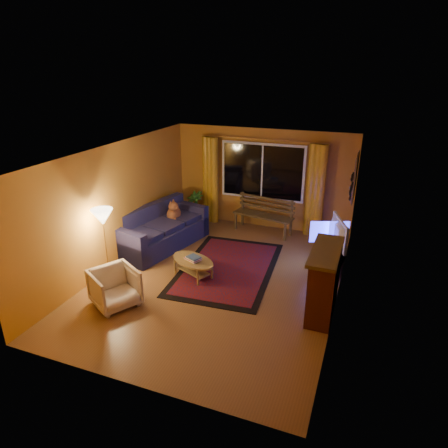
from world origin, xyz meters
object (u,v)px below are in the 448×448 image
(sofa, at_px, (162,228))
(bench, at_px, (263,224))
(coffee_table, at_px, (193,268))
(armchair, at_px, (115,286))
(tv_console, at_px, (332,256))
(floor_lamp, at_px, (106,246))

(sofa, bearing_deg, bench, 52.88)
(bench, bearing_deg, coffee_table, -93.66)
(armchair, height_order, coffee_table, armchair)
(bench, xyz_separation_m, tv_console, (1.83, -1.25, 0.02))
(floor_lamp, height_order, tv_console, floor_lamp)
(sofa, relative_size, floor_lamp, 1.55)
(floor_lamp, relative_size, coffee_table, 1.47)
(armchair, xyz_separation_m, tv_console, (3.34, 2.79, -0.13))
(floor_lamp, bearing_deg, armchair, -46.84)
(armchair, bearing_deg, floor_lamp, 73.58)
(tv_console, bearing_deg, armchair, -134.32)
(armchair, bearing_deg, sofa, 40.49)
(floor_lamp, distance_m, tv_console, 4.52)
(bench, xyz_separation_m, armchair, (-1.51, -4.05, 0.15))
(coffee_table, height_order, tv_console, tv_console)
(armchair, distance_m, tv_console, 4.35)
(bench, distance_m, floor_lamp, 4.03)
(coffee_table, bearing_deg, bench, 75.65)
(sofa, height_order, armchair, sofa)
(coffee_table, bearing_deg, armchair, -120.57)
(armchair, bearing_deg, coffee_table, -0.15)
(floor_lamp, xyz_separation_m, coffee_table, (1.44, 0.75, -0.56))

